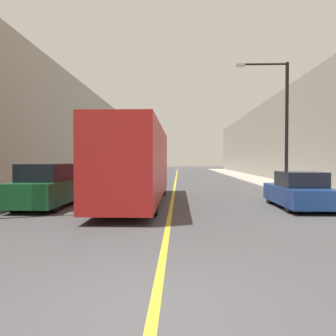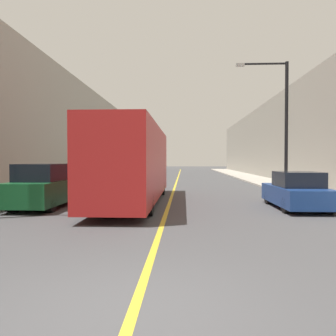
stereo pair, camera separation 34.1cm
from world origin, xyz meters
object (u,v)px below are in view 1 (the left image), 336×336
object	(u,v)px
parked_suv_left	(48,187)
street_lamp_right	(282,117)
bus	(137,163)
car_right_near	(299,192)

from	to	relation	value
parked_suv_left	street_lamp_right	world-z (taller)	street_lamp_right
bus	car_right_near	bearing A→B (deg)	-11.96
parked_suv_left	street_lamp_right	size ratio (longest dim) A/B	0.61
bus	car_right_near	size ratio (longest dim) A/B	2.66
car_right_near	street_lamp_right	xyz separation A→B (m)	(1.06, 5.84, 3.90)
street_lamp_right	parked_suv_left	bearing A→B (deg)	-153.41
bus	street_lamp_right	xyz separation A→B (m)	(8.15, 4.34, 2.69)
parked_suv_left	car_right_near	distance (m)	10.75
parked_suv_left	car_right_near	xyz separation A→B (m)	(10.75, 0.08, -0.17)
street_lamp_right	bus	bearing A→B (deg)	-151.98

